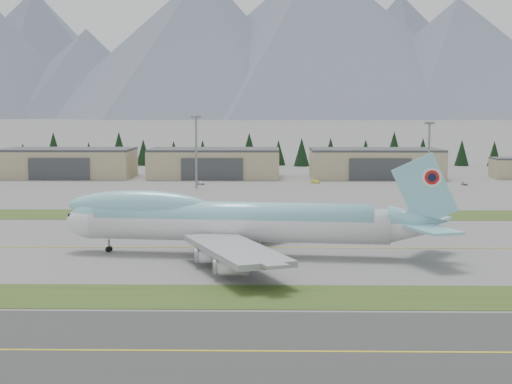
{
  "coord_description": "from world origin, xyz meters",
  "views": [
    {
      "loc": [
        5.81,
        -141.97,
        25.27
      ],
      "look_at": [
        2.82,
        21.79,
        8.0
      ],
      "focal_mm": 55.0,
      "sensor_mm": 36.0,
      "label": 1
    }
  ],
  "objects_px": {
    "service_vehicle_b": "(315,183)",
    "service_vehicle_c": "(464,185)",
    "boeing_747_freighter": "(234,221)",
    "hangar_left": "(68,163)",
    "hangar_center": "(215,163)",
    "service_vehicle_a": "(200,185)",
    "hangar_right": "(375,163)"
  },
  "relations": [
    {
      "from": "hangar_center",
      "to": "service_vehicle_b",
      "type": "relative_size",
      "value": 13.87
    },
    {
      "from": "hangar_left",
      "to": "service_vehicle_a",
      "type": "distance_m",
      "value": 59.83
    },
    {
      "from": "boeing_747_freighter",
      "to": "hangar_left",
      "type": "xyz_separation_m",
      "value": [
        -69.55,
        157.05,
        -0.61
      ]
    },
    {
      "from": "hangar_left",
      "to": "hangar_center",
      "type": "bearing_deg",
      "value": 0.0
    },
    {
      "from": "boeing_747_freighter",
      "to": "hangar_center",
      "type": "distance_m",
      "value": 157.72
    },
    {
      "from": "hangar_left",
      "to": "service_vehicle_b",
      "type": "bearing_deg",
      "value": -14.07
    },
    {
      "from": "service_vehicle_c",
      "to": "service_vehicle_a",
      "type": "bearing_deg",
      "value": 177.86
    },
    {
      "from": "hangar_right",
      "to": "service_vehicle_b",
      "type": "relative_size",
      "value": 13.87
    },
    {
      "from": "hangar_right",
      "to": "service_vehicle_b",
      "type": "height_order",
      "value": "hangar_right"
    },
    {
      "from": "hangar_right",
      "to": "service_vehicle_a",
      "type": "height_order",
      "value": "hangar_right"
    },
    {
      "from": "hangar_right",
      "to": "service_vehicle_b",
      "type": "xyz_separation_m",
      "value": [
        -23.63,
        -22.9,
        -5.39
      ]
    },
    {
      "from": "hangar_left",
      "to": "hangar_center",
      "type": "distance_m",
      "value": 55.0
    },
    {
      "from": "hangar_center",
      "to": "hangar_left",
      "type": "bearing_deg",
      "value": 180.0
    },
    {
      "from": "boeing_747_freighter",
      "to": "hangar_left",
      "type": "height_order",
      "value": "boeing_747_freighter"
    },
    {
      "from": "hangar_center",
      "to": "service_vehicle_a",
      "type": "relative_size",
      "value": 12.59
    },
    {
      "from": "hangar_left",
      "to": "service_vehicle_c",
      "type": "distance_m",
      "value": 144.12
    },
    {
      "from": "hangar_center",
      "to": "hangar_right",
      "type": "distance_m",
      "value": 60.0
    },
    {
      "from": "boeing_747_freighter",
      "to": "service_vehicle_a",
      "type": "relative_size",
      "value": 18.16
    },
    {
      "from": "boeing_747_freighter",
      "to": "service_vehicle_a",
      "type": "height_order",
      "value": "boeing_747_freighter"
    },
    {
      "from": "hangar_right",
      "to": "service_vehicle_c",
      "type": "distance_m",
      "value": 39.19
    },
    {
      "from": "hangar_center",
      "to": "service_vehicle_c",
      "type": "relative_size",
      "value": 13.38
    },
    {
      "from": "boeing_747_freighter",
      "to": "service_vehicle_c",
      "type": "xyz_separation_m",
      "value": [
        71.58,
        128.34,
        -6.0
      ]
    },
    {
      "from": "service_vehicle_a",
      "to": "service_vehicle_c",
      "type": "height_order",
      "value": "service_vehicle_a"
    },
    {
      "from": "boeing_747_freighter",
      "to": "service_vehicle_c",
      "type": "bearing_deg",
      "value": 67.18
    },
    {
      "from": "hangar_left",
      "to": "service_vehicle_c",
      "type": "height_order",
      "value": "hangar_left"
    },
    {
      "from": "hangar_right",
      "to": "service_vehicle_c",
      "type": "xyz_separation_m",
      "value": [
        26.13,
        -28.71,
        -5.39
      ]
    },
    {
      "from": "hangar_right",
      "to": "boeing_747_freighter",
      "type": "bearing_deg",
      "value": -106.14
    },
    {
      "from": "service_vehicle_a",
      "to": "hangar_right",
      "type": "bearing_deg",
      "value": -9.59
    },
    {
      "from": "boeing_747_freighter",
      "to": "hangar_right",
      "type": "bearing_deg",
      "value": 80.19
    },
    {
      "from": "boeing_747_freighter",
      "to": "service_vehicle_a",
      "type": "xyz_separation_m",
      "value": [
        -17.42,
        128.2,
        -6.0
      ]
    },
    {
      "from": "service_vehicle_b",
      "to": "service_vehicle_c",
      "type": "xyz_separation_m",
      "value": [
        49.76,
        -5.8,
        0.0
      ]
    },
    {
      "from": "hangar_left",
      "to": "hangar_center",
      "type": "height_order",
      "value": "same"
    }
  ]
}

